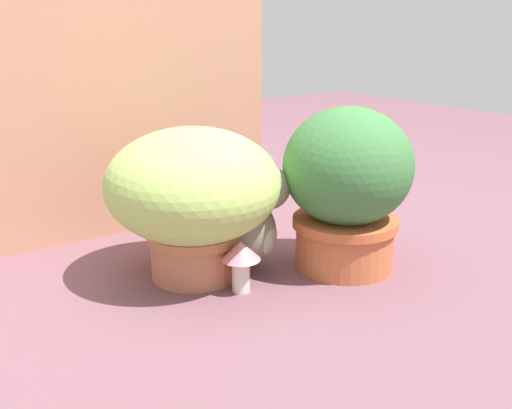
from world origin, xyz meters
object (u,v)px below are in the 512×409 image
leafy_planter (347,184)px  mushroom_ornament_red (216,253)px  mushroom_ornament_pink (241,257)px  grass_planter (193,193)px  cat (233,225)px

leafy_planter → mushroom_ornament_red: 0.38m
mushroom_ornament_pink → mushroom_ornament_red: size_ratio=1.16×
leafy_planter → mushroom_ornament_pink: bearing=176.3°
mushroom_ornament_pink → grass_planter: bearing=109.0°
grass_planter → mushroom_ornament_red: 0.16m
grass_planter → mushroom_ornament_red: size_ratio=3.93×
cat → mushroom_ornament_pink: bearing=-113.1°
leafy_planter → mushroom_ornament_red: (-0.33, 0.10, -0.15)m
cat → mushroom_ornament_pink: 0.14m
leafy_planter → cat: 0.31m
leafy_planter → mushroom_ornament_pink: 0.34m
mushroom_ornament_pink → mushroom_ornament_red: mushroom_ornament_pink is taller
cat → grass_planter: bearing=171.5°
cat → leafy_planter: bearing=-30.1°
mushroom_ornament_pink → cat: bearing=66.9°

